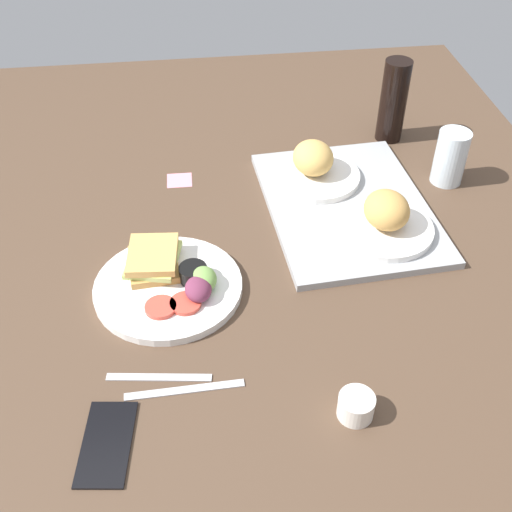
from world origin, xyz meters
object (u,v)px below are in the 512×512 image
at_px(plate_with_salad, 170,281).
at_px(drinking_glass, 450,157).
at_px(soda_bottle, 393,101).
at_px(fork, 159,377).
at_px(bread_plate_far, 385,218).
at_px(bread_plate_near, 314,166).
at_px(knife, 185,389).
at_px(serving_tray, 347,206).
at_px(espresso_cup, 356,406).
at_px(cell_phone, 107,443).
at_px(sticky_note, 179,180).

xyz_separation_m(plate_with_salad, drinking_glass, (-0.27, 0.63, 0.04)).
xyz_separation_m(plate_with_salad, soda_bottle, (-0.47, 0.55, 0.08)).
bearing_deg(fork, bread_plate_far, 41.51).
distance_m(bread_plate_near, plate_with_salad, 0.44).
xyz_separation_m(bread_plate_near, soda_bottle, (-0.17, 0.22, 0.05)).
relative_size(soda_bottle, knife, 1.06).
height_order(serving_tray, espresso_cup, espresso_cup).
bearing_deg(serving_tray, bread_plate_near, -152.97).
height_order(drinking_glass, fork, drinking_glass).
bearing_deg(serving_tray, cell_phone, -43.23).
relative_size(bread_plate_near, knife, 1.04).
relative_size(serving_tray, sticky_note, 8.04).
bearing_deg(serving_tray, plate_with_salad, -62.96).
xyz_separation_m(fork, cell_phone, (0.11, -0.08, 0.00)).
relative_size(bread_plate_far, sticky_note, 3.53).
bearing_deg(sticky_note, drinking_glass, 82.73).
height_order(plate_with_salad, knife, plate_with_salad).
height_order(drinking_glass, sticky_note, drinking_glass).
xyz_separation_m(serving_tray, cell_phone, (0.51, -0.48, -0.00)).
relative_size(fork, cell_phone, 1.18).
xyz_separation_m(bread_plate_near, plate_with_salad, (0.30, -0.33, -0.03)).
relative_size(soda_bottle, espresso_cup, 3.58).
bearing_deg(sticky_note, cell_phone, -11.06).
bearing_deg(cell_phone, fork, 152.62).
bearing_deg(soda_bottle, knife, -37.06).
height_order(bread_plate_near, knife, bread_plate_near).
distance_m(serving_tray, bread_plate_far, 0.12).
bearing_deg(cell_phone, serving_tray, 144.11).
relative_size(plate_with_salad, sticky_note, 4.87).
relative_size(serving_tray, soda_bottle, 2.24).
xyz_separation_m(serving_tray, sticky_note, (-0.15, -0.35, -0.01)).
xyz_separation_m(bread_plate_far, knife, (0.33, -0.42, -0.04)).
bearing_deg(knife, soda_bottle, 51.47).
bearing_deg(espresso_cup, bread_plate_far, 158.82).
distance_m(drinking_glass, cell_phone, 0.94).
relative_size(serving_tray, fork, 2.65).
distance_m(bread_plate_near, espresso_cup, 0.61).
distance_m(bread_plate_far, fork, 0.55).
xyz_separation_m(soda_bottle, cell_phone, (0.79, -0.65, -0.10)).
height_order(serving_tray, cell_phone, serving_tray).
distance_m(serving_tray, drinking_glass, 0.26).
bearing_deg(sticky_note, bread_plate_far, 58.05).
bearing_deg(bread_plate_near, soda_bottle, 127.52).
distance_m(bread_plate_near, knife, 0.62).
xyz_separation_m(fork, knife, (0.03, 0.04, 0.00)).
bearing_deg(bread_plate_far, knife, -51.23).
relative_size(knife, cell_phone, 1.32).
height_order(bread_plate_far, drinking_glass, drinking_glass).
distance_m(espresso_cup, knife, 0.27).
height_order(soda_bottle, cell_phone, soda_bottle).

